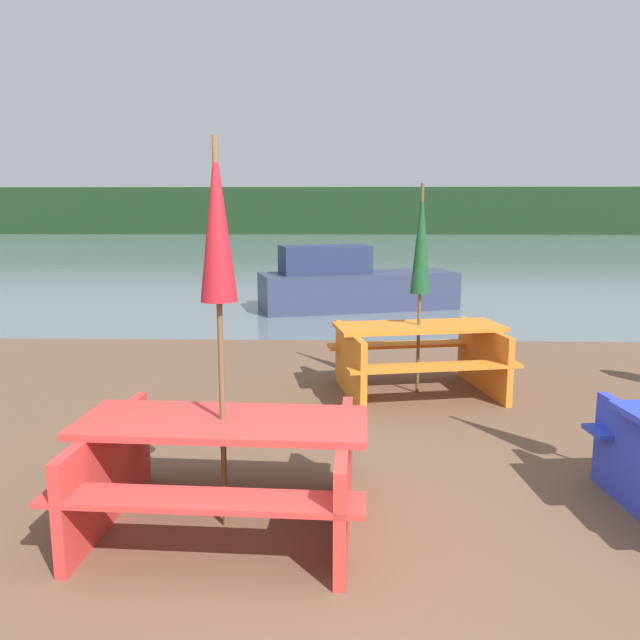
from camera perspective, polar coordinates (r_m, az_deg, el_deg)
water at (r=34.77m, az=1.68°, el=6.62°), size 60.00×50.00×0.00m
far_treeline at (r=54.71m, az=1.67°, el=9.95°), size 80.00×1.60×4.00m
picnic_table_red at (r=4.17m, az=-8.79°, el=-12.55°), size 1.90×1.47×0.73m
picnic_table_orange at (r=7.09m, az=8.95°, el=-2.89°), size 2.06×1.70×0.78m
umbrella_crimson at (r=3.86m, az=-9.38°, el=8.35°), size 0.23×0.23×2.48m
umbrella_darkgreen at (r=6.92m, az=9.23°, el=7.08°), size 0.22×0.22×2.33m
boat at (r=12.98m, az=2.98°, el=3.20°), size 4.24×2.32×1.33m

